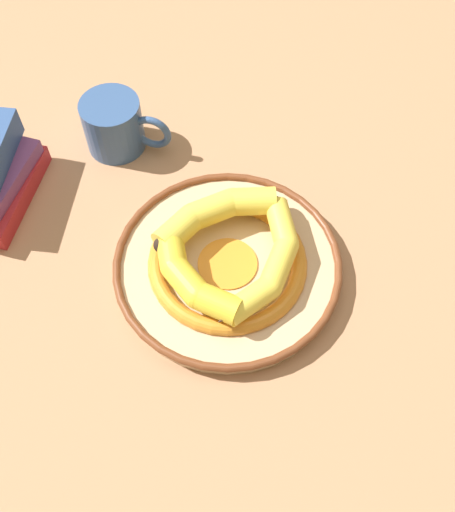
% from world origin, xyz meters
% --- Properties ---
extents(ground_plane, '(2.80, 2.80, 0.00)m').
position_xyz_m(ground_plane, '(0.00, 0.00, 0.00)').
color(ground_plane, '#A87A56').
extents(decorative_bowl, '(0.30, 0.30, 0.03)m').
position_xyz_m(decorative_bowl, '(0.02, -0.01, 0.02)').
color(decorative_bowl, tan).
rests_on(decorative_bowl, ground_plane).
extents(banana_a, '(0.07, 0.21, 0.03)m').
position_xyz_m(banana_a, '(-0.04, -0.02, 0.05)').
color(banana_a, yellow).
rests_on(banana_a, decorative_bowl).
extents(banana_b, '(0.15, 0.15, 0.04)m').
position_xyz_m(banana_b, '(0.06, -0.06, 0.05)').
color(banana_b, yellow).
rests_on(banana_b, decorative_bowl).
extents(banana_c, '(0.15, 0.11, 0.04)m').
position_xyz_m(banana_c, '(0.05, 0.04, 0.05)').
color(banana_c, yellow).
rests_on(banana_c, decorative_bowl).
extents(coffee_mug, '(0.14, 0.09, 0.08)m').
position_xyz_m(coffee_mug, '(0.26, -0.16, 0.04)').
color(coffee_mug, '#335184').
rests_on(coffee_mug, ground_plane).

